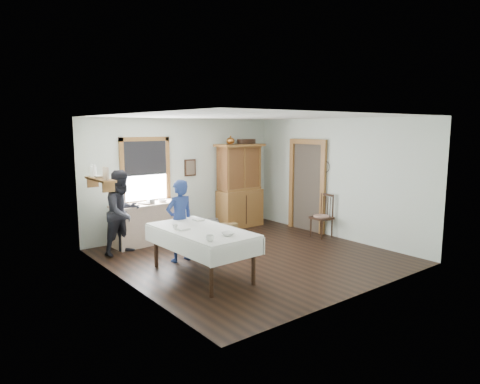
# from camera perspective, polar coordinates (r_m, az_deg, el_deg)

# --- Properties ---
(room) EXTENTS (5.01, 5.01, 2.70)m
(room) POSITION_cam_1_polar(r_m,az_deg,el_deg) (8.15, 1.53, 0.53)
(room) COLOR black
(room) RESTS_ON ground
(window) EXTENTS (1.18, 0.07, 1.48)m
(window) POSITION_cam_1_polar(r_m,az_deg,el_deg) (9.66, -12.49, 3.26)
(window) COLOR white
(window) RESTS_ON room
(doorway) EXTENTS (0.09, 1.14, 2.22)m
(doorway) POSITION_cam_1_polar(r_m,az_deg,el_deg) (10.47, 8.96, 1.19)
(doorway) COLOR #473D33
(doorway) RESTS_ON room
(wall_shelf) EXTENTS (0.24, 1.00, 0.44)m
(wall_shelf) POSITION_cam_1_polar(r_m,az_deg,el_deg) (8.29, -18.26, 1.79)
(wall_shelf) COLOR #9B682F
(wall_shelf) RESTS_ON room
(framed_picture) EXTENTS (0.30, 0.04, 0.40)m
(framed_picture) POSITION_cam_1_polar(r_m,az_deg,el_deg) (10.21, -6.64, 3.24)
(framed_picture) COLOR #371F13
(framed_picture) RESTS_ON room
(rug_beater) EXTENTS (0.01, 0.27, 0.27)m
(rug_beater) POSITION_cam_1_polar(r_m,az_deg,el_deg) (10.04, 11.31, 4.01)
(rug_beater) COLOR black
(rug_beater) RESTS_ON room
(work_counter) EXTENTS (1.58, 0.69, 0.88)m
(work_counter) POSITION_cam_1_polar(r_m,az_deg,el_deg) (9.48, -12.23, -4.11)
(work_counter) COLOR #CAAA8C
(work_counter) RESTS_ON room
(china_hutch) EXTENTS (1.23, 0.59, 2.09)m
(china_hutch) POSITION_cam_1_polar(r_m,az_deg,el_deg) (10.75, -0.02, 0.85)
(china_hutch) COLOR #9B682F
(china_hutch) RESTS_ON room
(dining_table) EXTENTS (1.13, 2.06, 0.81)m
(dining_table) POSITION_cam_1_polar(r_m,az_deg,el_deg) (7.32, -5.13, -8.01)
(dining_table) COLOR white
(dining_table) RESTS_ON room
(spindle_chair) EXTENTS (0.48, 0.48, 0.99)m
(spindle_chair) POSITION_cam_1_polar(r_m,az_deg,el_deg) (9.96, 10.83, -3.12)
(spindle_chair) COLOR #371F13
(spindle_chair) RESTS_ON room
(pail) EXTENTS (0.34, 0.34, 0.33)m
(pail) POSITION_cam_1_polar(r_m,az_deg,el_deg) (10.10, -3.65, -4.76)
(pail) COLOR gray
(pail) RESTS_ON room
(wicker_basket) EXTENTS (0.39, 0.30, 0.21)m
(wicker_basket) POSITION_cam_1_polar(r_m,az_deg,el_deg) (10.37, -1.45, -4.72)
(wicker_basket) COLOR #9D7B47
(wicker_basket) RESTS_ON room
(woman_blue) EXTENTS (0.54, 0.38, 1.43)m
(woman_blue) POSITION_cam_1_polar(r_m,az_deg,el_deg) (8.07, -8.04, -4.22)
(woman_blue) COLOR navy
(woman_blue) RESTS_ON room
(figure_dark) EXTENTS (0.91, 0.80, 1.55)m
(figure_dark) POSITION_cam_1_polar(r_m,az_deg,el_deg) (8.76, -15.35, -3.02)
(figure_dark) COLOR black
(figure_dark) RESTS_ON room
(table_cup_a) EXTENTS (0.15, 0.15, 0.10)m
(table_cup_a) POSITION_cam_1_polar(r_m,az_deg,el_deg) (6.43, -4.03, -6.17)
(table_cup_a) COLOR white
(table_cup_a) RESTS_ON dining_table
(table_cup_b) EXTENTS (0.11, 0.11, 0.09)m
(table_cup_b) POSITION_cam_1_polar(r_m,az_deg,el_deg) (7.23, -8.63, -4.62)
(table_cup_b) COLOR white
(table_cup_b) RESTS_ON dining_table
(table_bowl) EXTENTS (0.23, 0.23, 0.06)m
(table_bowl) POSITION_cam_1_polar(r_m,az_deg,el_deg) (6.77, -1.63, -5.56)
(table_bowl) COLOR white
(table_bowl) RESTS_ON dining_table
(counter_book) EXTENTS (0.26, 0.30, 0.02)m
(counter_book) POSITION_cam_1_polar(r_m,az_deg,el_deg) (9.26, -12.82, -1.57)
(counter_book) COLOR brown
(counter_book) RESTS_ON work_counter
(counter_bowl) EXTENTS (0.25, 0.25, 0.06)m
(counter_bowl) POSITION_cam_1_polar(r_m,az_deg,el_deg) (9.48, -10.29, -1.14)
(counter_bowl) COLOR white
(counter_bowl) RESTS_ON work_counter
(shelf_bowl) EXTENTS (0.22, 0.22, 0.05)m
(shelf_bowl) POSITION_cam_1_polar(r_m,az_deg,el_deg) (8.30, -18.29, 1.97)
(shelf_bowl) COLOR white
(shelf_bowl) RESTS_ON wall_shelf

